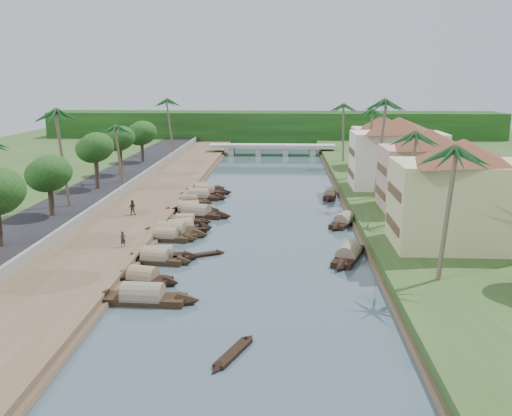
{
  "coord_description": "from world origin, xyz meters",
  "views": [
    {
      "loc": [
        2.45,
        -55.07,
        16.78
      ],
      "look_at": [
        -0.62,
        9.72,
        2.0
      ],
      "focal_mm": 40.0,
      "sensor_mm": 36.0,
      "label": 1
    }
  ],
  "objects_px": {
    "bridge": "(272,147)",
    "building_near": "(459,192)",
    "sampan_0": "(143,298)",
    "person_near": "(123,239)",
    "sampan_1": "(143,278)"
  },
  "relations": [
    {
      "from": "building_near",
      "to": "bridge",
      "type": "bearing_deg",
      "value": 104.39
    },
    {
      "from": "bridge",
      "to": "sampan_1",
      "type": "distance_m",
      "value": 82.76
    },
    {
      "from": "sampan_0",
      "to": "sampan_1",
      "type": "xyz_separation_m",
      "value": [
        -1.04,
        4.34,
        -0.01
      ]
    },
    {
      "from": "sampan_0",
      "to": "bridge",
      "type": "bearing_deg",
      "value": 87.22
    },
    {
      "from": "building_near",
      "to": "sampan_0",
      "type": "distance_m",
      "value": 30.5
    },
    {
      "from": "bridge",
      "to": "building_near",
      "type": "xyz_separation_m",
      "value": [
        18.99,
        -74.0,
        4.66
      ]
    },
    {
      "from": "person_near",
      "to": "sampan_1",
      "type": "bearing_deg",
      "value": -103.0
    },
    {
      "from": "sampan_0",
      "to": "person_near",
      "type": "distance_m",
      "value": 13.08
    },
    {
      "from": "bridge",
      "to": "sampan_1",
      "type": "xyz_separation_m",
      "value": [
        -9.18,
        -82.23,
        -1.31
      ]
    },
    {
      "from": "sampan_1",
      "to": "building_near",
      "type": "bearing_deg",
      "value": 31.59
    },
    {
      "from": "building_near",
      "to": "sampan_0",
      "type": "bearing_deg",
      "value": -155.13
    },
    {
      "from": "sampan_0",
      "to": "person_near",
      "type": "relative_size",
      "value": 6.06
    },
    {
      "from": "person_near",
      "to": "bridge",
      "type": "bearing_deg",
      "value": 40.97
    },
    {
      "from": "person_near",
      "to": "sampan_0",
      "type": "bearing_deg",
      "value": -107.31
    },
    {
      "from": "sampan_1",
      "to": "person_near",
      "type": "height_order",
      "value": "person_near"
    }
  ]
}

